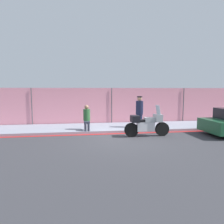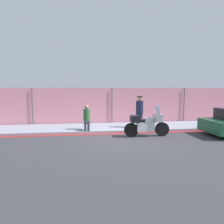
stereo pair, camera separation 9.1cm
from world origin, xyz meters
The scene contains 7 objects.
ground_plane centered at (0.00, 0.00, 0.00)m, with size 120.00×120.00×0.00m, color #38383D.
sidewalk centered at (0.00, 2.38, 0.07)m, with size 34.82×2.53×0.13m.
curb_paint_stripe centered at (0.00, 1.03, 0.00)m, with size 34.82×0.18×0.01m.
storefront_fence centered at (0.00, 3.73, 1.13)m, with size 33.08×0.17×2.26m.
motorcycle centered at (1.15, 0.29, 0.58)m, with size 2.11×0.51×1.44m.
officer_standing centered at (1.24, 1.83, 0.99)m, with size 0.39×0.39×1.67m.
person_seated_on_curb centered at (-1.56, 1.56, 0.83)m, with size 0.34×0.64×1.25m.
Camera 1 is at (-1.70, -8.44, 2.13)m, focal length 32.00 mm.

